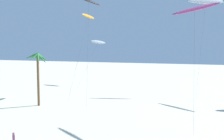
# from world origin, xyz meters

# --- Properties ---
(palm_tree_2) EXTENTS (3.64, 3.77, 8.52)m
(palm_tree_2) POSITION_xyz_m (-16.98, 36.79, 6.99)
(palm_tree_2) COLOR brown
(palm_tree_2) RESTS_ON ground
(flying_kite_0) EXTENTS (4.98, 10.98, 11.57)m
(flying_kite_0) POSITION_xyz_m (-18.45, 64.20, 10.75)
(flying_kite_0) COLOR white
(flying_kite_0) RESTS_ON ground
(flying_kite_1) EXTENTS (3.79, 7.25, 18.18)m
(flying_kite_1) POSITION_xyz_m (-10.93, 43.15, 17.27)
(flying_kite_1) COLOR black
(flying_kite_1) RESTS_ON ground
(flying_kite_2) EXTENTS (7.45, 11.29, 19.86)m
(flying_kite_2) POSITION_xyz_m (7.66, 60.53, 18.94)
(flying_kite_2) COLOR white
(flying_kite_2) RESTS_ON ground
(flying_kite_4) EXTENTS (1.34, 10.48, 15.99)m
(flying_kite_4) POSITION_xyz_m (-13.63, 48.52, 15.41)
(flying_kite_4) COLOR orange
(flying_kite_4) RESTS_ON ground
(flying_kite_5) EXTENTS (6.19, 8.29, 15.05)m
(flying_kite_5) POSITION_xyz_m (6.67, 37.31, 14.21)
(flying_kite_5) COLOR #EA5193
(flying_kite_5) RESTS_ON ground
(person_foreground_walker) EXTENTS (0.39, 0.38, 1.64)m
(person_foreground_walker) POSITION_xyz_m (-7.98, 20.93, 0.90)
(person_foreground_walker) COLOR slate
(person_foreground_walker) RESTS_ON ground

